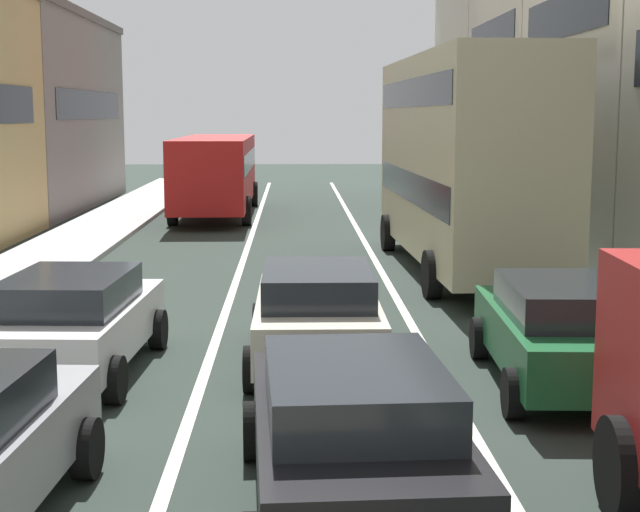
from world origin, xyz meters
TOP-DOWN VIEW (x-y plane):
  - sidewalk_left at (-6.70, 20.00)m, footprint 2.60×64.00m
  - lane_stripe_left at (-1.70, 20.00)m, footprint 0.16×60.00m
  - lane_stripe_right at (1.70, 20.00)m, footprint 0.16×60.00m
  - sedan_centre_lane_second at (0.15, 6.24)m, footprint 2.24×4.39m
  - hatchback_centre_lane_third at (-0.05, 11.65)m, footprint 2.07×4.31m
  - sedan_left_lane_third at (-3.58, 11.21)m, footprint 2.24×4.39m
  - sedan_right_lane_behind_truck at (3.29, 10.39)m, footprint 2.23×4.38m
  - bus_mid_queue_primary at (3.57, 19.96)m, footprint 3.04×10.57m
  - bus_far_queue_secondary at (-3.24, 32.97)m, footprint 2.85×10.51m

SIDE VIEW (x-z plane):
  - lane_stripe_left at x=-1.70m, z-range 0.00..0.01m
  - lane_stripe_right at x=1.70m, z-range 0.00..0.01m
  - sidewalk_left at x=-6.70m, z-range 0.00..0.14m
  - sedan_centre_lane_second at x=0.15m, z-range 0.05..1.54m
  - hatchback_centre_lane_third at x=-0.05m, z-range 0.05..1.54m
  - sedan_left_lane_third at x=-3.58m, z-range 0.05..1.54m
  - sedan_right_lane_behind_truck at x=3.29m, z-range 0.05..1.54m
  - bus_far_queue_secondary at x=-3.24m, z-range 0.31..3.21m
  - bus_mid_queue_primary at x=3.57m, z-range 0.30..5.36m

